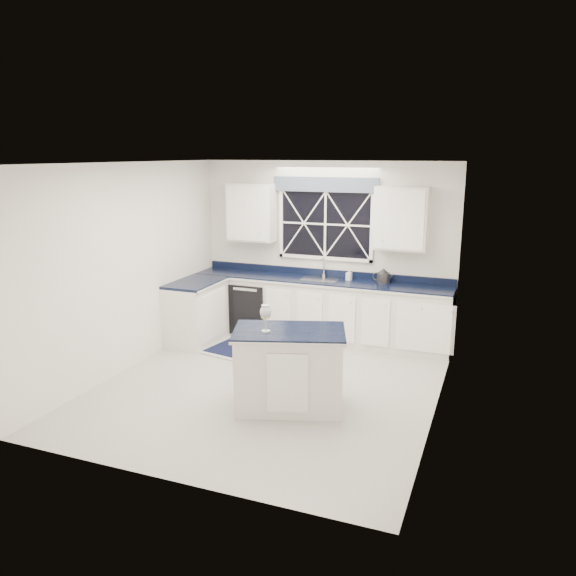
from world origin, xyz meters
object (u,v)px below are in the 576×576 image
at_px(faucet, 324,267).
at_px(wine_glass, 266,313).
at_px(dishwasher, 254,306).
at_px(soap_bottle, 349,275).
at_px(island, 289,369).
at_px(kettle, 383,276).

height_order(faucet, wine_glass, faucet).
height_order(dishwasher, soap_bottle, soap_bottle).
xyz_separation_m(faucet, island, (0.44, -2.63, -0.64)).
bearing_deg(island, kettle, 60.63).
xyz_separation_m(kettle, wine_glass, (-0.73, -2.67, 0.08)).
distance_m(faucet, kettle, 0.96).
distance_m(dishwasher, island, 2.89).
bearing_deg(kettle, wine_glass, -102.96).
height_order(kettle, wine_glass, wine_glass).
distance_m(dishwasher, soap_bottle, 1.65).
bearing_deg(island, faucet, 81.44).
relative_size(dishwasher, faucet, 2.72).
distance_m(wine_glass, soap_bottle, 2.68).
xyz_separation_m(kettle, soap_bottle, (-0.52, 0.00, -0.02)).
relative_size(dishwasher, wine_glass, 2.75).
bearing_deg(wine_glass, kettle, 74.67).
bearing_deg(faucet, dishwasher, -169.98).
relative_size(wine_glass, soap_bottle, 1.74).
height_order(faucet, kettle, faucet).
bearing_deg(kettle, faucet, 176.78).
bearing_deg(soap_bottle, dishwasher, -176.20).
distance_m(island, kettle, 2.66).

